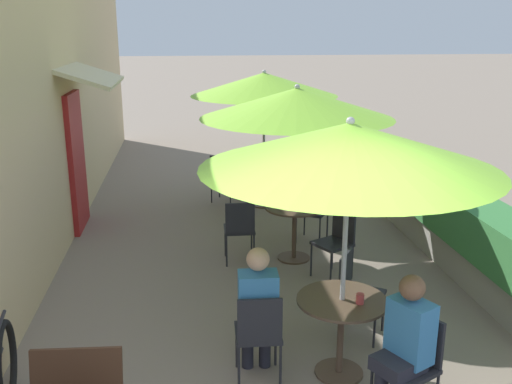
# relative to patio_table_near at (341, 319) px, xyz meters

# --- Properties ---
(cafe_facade_wall) EXTENTS (0.98, 13.12, 4.20)m
(cafe_facade_wall) POSITION_rel_patio_table_near_xyz_m (-3.14, 4.89, 1.54)
(cafe_facade_wall) COLOR #D6B784
(cafe_facade_wall) RESTS_ON ground_plane
(planter_hedge) EXTENTS (0.60, 12.12, 1.01)m
(planter_hedge) POSITION_rel_patio_table_near_xyz_m (2.15, 4.92, -0.01)
(planter_hedge) COLOR gray
(planter_hedge) RESTS_ON ground_plane
(patio_table_near) EXTENTS (0.80, 0.80, 0.75)m
(patio_table_near) POSITION_rel_patio_table_near_xyz_m (0.00, 0.00, 0.00)
(patio_table_near) COLOR brown
(patio_table_near) RESTS_ON ground_plane
(patio_umbrella_near) EXTENTS (2.47, 2.47, 2.35)m
(patio_umbrella_near) POSITION_rel_patio_table_near_xyz_m (0.00, 0.00, 1.56)
(patio_umbrella_near) COLOR #B7B7BC
(patio_umbrella_near) RESTS_ON ground_plane
(cafe_chair_near_left) EXTENTS (0.55, 0.55, 0.87)m
(cafe_chair_near_left) POSITION_rel_patio_table_near_xyz_m (0.33, 0.67, -0.03)
(cafe_chair_near_left) COLOR #232328
(cafe_chair_near_left) RESTS_ON ground_plane
(cafe_chair_near_right) EXTENTS (0.41, 0.41, 0.87)m
(cafe_chair_near_right) POSITION_rel_patio_table_near_xyz_m (-0.74, -0.05, -0.03)
(cafe_chair_near_right) COLOR #232328
(cafe_chair_near_right) RESTS_ON ground_plane
(seated_patron_near_right) EXTENTS (0.35, 0.41, 1.25)m
(seated_patron_near_right) POSITION_rel_patio_table_near_xyz_m (-0.74, 0.06, 0.14)
(seated_patron_near_right) COLOR #23232D
(seated_patron_near_right) RESTS_ON ground_plane
(cafe_chair_near_back) EXTENTS (0.54, 0.54, 0.87)m
(cafe_chair_near_back) POSITION_rel_patio_table_near_xyz_m (0.41, -0.62, -0.03)
(cafe_chair_near_back) COLOR #232328
(cafe_chair_near_back) RESTS_ON ground_plane
(seated_patron_near_back) EXTENTS (0.50, 0.47, 1.25)m
(seated_patron_near_back) POSITION_rel_patio_table_near_xyz_m (0.31, -0.67, 0.14)
(seated_patron_near_back) COLOR #23232D
(seated_patron_near_back) RESTS_ON ground_plane
(coffee_cup_near) EXTENTS (0.07, 0.07, 0.09)m
(coffee_cup_near) POSITION_rel_patio_table_near_xyz_m (0.13, -0.10, 0.24)
(coffee_cup_near) COLOR #B73D3D
(coffee_cup_near) RESTS_ON patio_table_near
(patio_table_mid) EXTENTS (0.80, 0.80, 0.75)m
(patio_table_mid) POSITION_rel_patio_table_near_xyz_m (0.09, 2.68, 0.00)
(patio_table_mid) COLOR brown
(patio_table_mid) RESTS_ON ground_plane
(patio_umbrella_mid) EXTENTS (2.47, 2.47, 2.35)m
(patio_umbrella_mid) POSITION_rel_patio_table_near_xyz_m (0.09, 2.68, 1.56)
(patio_umbrella_mid) COLOR #B7B7BC
(patio_umbrella_mid) RESTS_ON ground_plane
(cafe_chair_mid_left) EXTENTS (0.41, 0.41, 0.87)m
(cafe_chair_mid_left) POSITION_rel_patio_table_near_xyz_m (-0.65, 2.62, -0.03)
(cafe_chair_mid_left) COLOR #232328
(cafe_chair_mid_left) RESTS_ON ground_plane
(cafe_chair_mid_right) EXTENTS (0.54, 0.54, 0.87)m
(cafe_chair_mid_right) POSITION_rel_patio_table_near_xyz_m (0.51, 2.07, -0.03)
(cafe_chair_mid_right) COLOR #232328
(cafe_chair_mid_right) RESTS_ON ground_plane
(cafe_chair_mid_back) EXTENTS (0.55, 0.55, 0.87)m
(cafe_chair_mid_back) POSITION_rel_patio_table_near_xyz_m (0.41, 3.35, -0.03)
(cafe_chair_mid_back) COLOR #232328
(cafe_chair_mid_back) RESTS_ON ground_plane
(coffee_cup_mid) EXTENTS (0.07, 0.07, 0.09)m
(coffee_cup_mid) POSITION_rel_patio_table_near_xyz_m (0.01, 2.77, 0.24)
(coffee_cup_mid) COLOR #232328
(coffee_cup_mid) RESTS_ON patio_table_mid
(patio_table_far) EXTENTS (0.80, 0.80, 0.75)m
(patio_table_far) POSITION_rel_patio_table_near_xyz_m (0.01, 5.13, 0.00)
(patio_table_far) COLOR brown
(patio_table_far) RESTS_ON ground_plane
(patio_umbrella_far) EXTENTS (2.47, 2.47, 2.35)m
(patio_umbrella_far) POSITION_rel_patio_table_near_xyz_m (0.01, 5.13, 1.56)
(patio_umbrella_far) COLOR #B7B7BC
(patio_umbrella_far) RESTS_ON ground_plane
(cafe_chair_far_left) EXTENTS (0.54, 0.54, 0.87)m
(cafe_chair_far_left) POSITION_rel_patio_table_near_xyz_m (0.71, 4.87, -0.03)
(cafe_chair_far_left) COLOR #232328
(cafe_chair_far_left) RESTS_ON ground_plane
(cafe_chair_far_right) EXTENTS (0.54, 0.54, 0.87)m
(cafe_chair_far_right) POSITION_rel_patio_table_near_xyz_m (-0.69, 5.39, -0.03)
(cafe_chair_far_right) COLOR #232328
(cafe_chair_far_right) RESTS_ON ground_plane
(coffee_cup_far) EXTENTS (0.07, 0.07, 0.09)m
(coffee_cup_far) POSITION_rel_patio_table_near_xyz_m (-0.08, 5.12, 0.24)
(coffee_cup_far) COLOR #B73D3D
(coffee_cup_far) RESTS_ON patio_table_far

